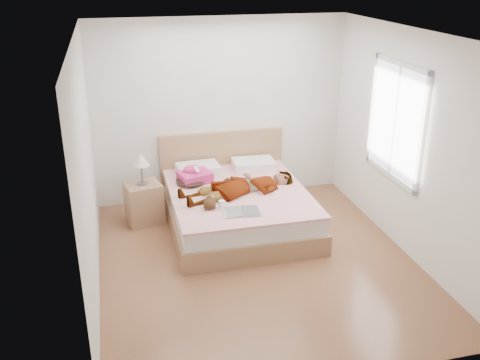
{
  "coord_description": "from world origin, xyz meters",
  "views": [
    {
      "loc": [
        -1.5,
        -5.22,
        3.28
      ],
      "look_at": [
        0.0,
        0.85,
        0.7
      ],
      "focal_mm": 40.0,
      "sensor_mm": 36.0,
      "label": 1
    }
  ],
  "objects_px": {
    "towel": "(194,175)",
    "magazine": "(242,212)",
    "coffee_mug": "(222,204)",
    "phone": "(197,169)",
    "woman": "(240,183)",
    "bed": "(237,204)",
    "plush_toy": "(210,203)",
    "nightstand": "(144,200)"
  },
  "relations": [
    {
      "from": "towel",
      "to": "magazine",
      "type": "height_order",
      "value": "towel"
    },
    {
      "from": "coffee_mug",
      "to": "phone",
      "type": "bearing_deg",
      "value": 101.49
    },
    {
      "from": "woman",
      "to": "phone",
      "type": "distance_m",
      "value": 0.65
    },
    {
      "from": "woman",
      "to": "bed",
      "type": "height_order",
      "value": "bed"
    },
    {
      "from": "phone",
      "to": "magazine",
      "type": "distance_m",
      "value": 1.1
    },
    {
      "from": "magazine",
      "to": "plush_toy",
      "type": "distance_m",
      "value": 0.41
    },
    {
      "from": "nightstand",
      "to": "bed",
      "type": "bearing_deg",
      "value": -16.01
    },
    {
      "from": "nightstand",
      "to": "phone",
      "type": "bearing_deg",
      "value": -3.88
    },
    {
      "from": "bed",
      "to": "coffee_mug",
      "type": "xyz_separation_m",
      "value": [
        -0.31,
        -0.53,
        0.28
      ]
    },
    {
      "from": "phone",
      "to": "nightstand",
      "type": "relative_size",
      "value": 0.11
    },
    {
      "from": "plush_toy",
      "to": "coffee_mug",
      "type": "bearing_deg",
      "value": -7.77
    },
    {
      "from": "magazine",
      "to": "nightstand",
      "type": "height_order",
      "value": "nightstand"
    },
    {
      "from": "magazine",
      "to": "woman",
      "type": "bearing_deg",
      "value": 78.06
    },
    {
      "from": "woman",
      "to": "towel",
      "type": "height_order",
      "value": "woman"
    },
    {
      "from": "plush_toy",
      "to": "nightstand",
      "type": "distance_m",
      "value": 1.16
    },
    {
      "from": "bed",
      "to": "towel",
      "type": "relative_size",
      "value": 4.28
    },
    {
      "from": "woman",
      "to": "phone",
      "type": "bearing_deg",
      "value": -142.14
    },
    {
      "from": "magazine",
      "to": "nightstand",
      "type": "distance_m",
      "value": 1.53
    },
    {
      "from": "phone",
      "to": "plush_toy",
      "type": "distance_m",
      "value": 0.82
    },
    {
      "from": "bed",
      "to": "plush_toy",
      "type": "bearing_deg",
      "value": -131.74
    },
    {
      "from": "phone",
      "to": "towel",
      "type": "xyz_separation_m",
      "value": [
        -0.02,
        0.07,
        -0.11
      ]
    },
    {
      "from": "phone",
      "to": "plush_toy",
      "type": "height_order",
      "value": "phone"
    },
    {
      "from": "bed",
      "to": "nightstand",
      "type": "distance_m",
      "value": 1.24
    },
    {
      "from": "phone",
      "to": "magazine",
      "type": "bearing_deg",
      "value": -83.46
    },
    {
      "from": "towel",
      "to": "bed",
      "type": "bearing_deg",
      "value": -36.19
    },
    {
      "from": "towel",
      "to": "plush_toy",
      "type": "relative_size",
      "value": 1.96
    },
    {
      "from": "plush_toy",
      "to": "nightstand",
      "type": "xyz_separation_m",
      "value": [
        -0.74,
        0.85,
        -0.26
      ]
    },
    {
      "from": "woman",
      "to": "bed",
      "type": "distance_m",
      "value": 0.36
    },
    {
      "from": "magazine",
      "to": "nightstand",
      "type": "relative_size",
      "value": 0.48
    },
    {
      "from": "towel",
      "to": "nightstand",
      "type": "relative_size",
      "value": 0.5
    },
    {
      "from": "towel",
      "to": "nightstand",
      "type": "bearing_deg",
      "value": -178.2
    },
    {
      "from": "towel",
      "to": "plush_toy",
      "type": "distance_m",
      "value": 0.88
    },
    {
      "from": "woman",
      "to": "magazine",
      "type": "bearing_deg",
      "value": -25.43
    },
    {
      "from": "nightstand",
      "to": "woman",
      "type": "bearing_deg",
      "value": -20.25
    },
    {
      "from": "nightstand",
      "to": "coffee_mug",
      "type": "bearing_deg",
      "value": -44.68
    },
    {
      "from": "plush_toy",
      "to": "nightstand",
      "type": "relative_size",
      "value": 0.26
    },
    {
      "from": "towel",
      "to": "magazine",
      "type": "relative_size",
      "value": 1.04
    },
    {
      "from": "woman",
      "to": "towel",
      "type": "relative_size",
      "value": 3.28
    },
    {
      "from": "bed",
      "to": "magazine",
      "type": "height_order",
      "value": "bed"
    },
    {
      "from": "coffee_mug",
      "to": "plush_toy",
      "type": "bearing_deg",
      "value": 172.23
    },
    {
      "from": "coffee_mug",
      "to": "bed",
      "type": "bearing_deg",
      "value": 59.89
    },
    {
      "from": "coffee_mug",
      "to": "nightstand",
      "type": "height_order",
      "value": "nightstand"
    }
  ]
}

